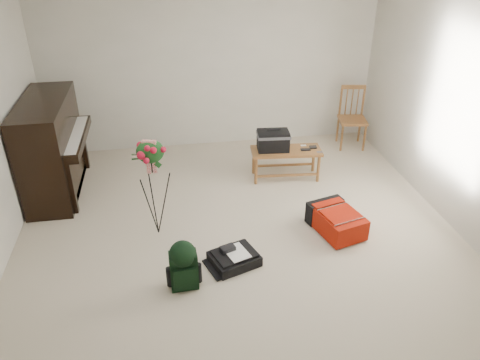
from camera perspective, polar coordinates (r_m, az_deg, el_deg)
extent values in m
cube|color=#BDB298|center=(5.26, 0.25, -7.93)|extent=(5.00, 5.50, 0.01)
cube|color=white|center=(4.23, 0.33, 20.05)|extent=(5.00, 5.50, 0.01)
cube|color=silver|center=(7.17, -3.56, 13.70)|extent=(5.00, 0.04, 2.50)
cube|color=silver|center=(5.57, 26.68, 5.84)|extent=(0.04, 5.50, 2.50)
cube|color=black|center=(6.44, -22.04, 3.71)|extent=(0.55, 1.50, 1.25)
cube|color=black|center=(6.33, -19.58, 4.82)|extent=(0.28, 1.30, 0.10)
cube|color=white|center=(6.32, -19.66, 5.23)|extent=(0.22, 1.20, 0.02)
cube|color=black|center=(6.68, -20.72, -0.69)|extent=(0.45, 1.30, 0.10)
cube|color=#985B31|center=(6.40, 5.65, 3.54)|extent=(0.98, 0.46, 0.04)
cylinder|color=#985B31|center=(6.28, 2.13, 0.92)|extent=(0.04, 0.04, 0.39)
cylinder|color=#985B31|center=(6.54, 1.61, 2.18)|extent=(0.04, 0.04, 0.39)
cylinder|color=#985B31|center=(6.49, 9.55, 1.51)|extent=(0.04, 0.04, 0.39)
cylinder|color=#985B31|center=(6.74, 8.76, 2.70)|extent=(0.04, 0.04, 0.39)
cube|color=#985B31|center=(7.51, 13.54, 7.10)|extent=(0.47, 0.47, 0.04)
cylinder|color=#985B31|center=(7.38, 12.57, 4.90)|extent=(0.03, 0.03, 0.42)
cylinder|color=#985B31|center=(7.68, 11.66, 5.98)|extent=(0.03, 0.03, 0.42)
cylinder|color=#985B31|center=(7.52, 15.07, 5.03)|extent=(0.03, 0.03, 0.42)
cylinder|color=#985B31|center=(7.81, 14.08, 6.09)|extent=(0.03, 0.03, 0.42)
cube|color=#985B31|center=(7.50, 13.48, 10.97)|extent=(0.37, 0.10, 0.06)
cylinder|color=#985B31|center=(7.51, 12.02, 9.27)|extent=(0.03, 0.03, 0.51)
cylinder|color=#985B31|center=(7.64, 14.51, 9.33)|extent=(0.03, 0.03, 0.51)
cube|color=red|center=(5.50, 11.68, -4.92)|extent=(0.58, 0.73, 0.25)
cube|color=black|center=(5.69, 10.85, -3.55)|extent=(0.47, 0.26, 0.27)
cube|color=red|center=(5.39, 11.99, -4.03)|extent=(0.47, 0.45, 0.02)
cube|color=silver|center=(5.25, 12.68, -5.07)|extent=(0.39, 0.12, 0.01)
cube|color=black|center=(4.98, -0.70, -9.60)|extent=(0.57, 0.51, 0.11)
cube|color=black|center=(4.93, -0.71, -8.97)|extent=(0.50, 0.44, 0.03)
cube|color=white|center=(4.90, -0.45, -8.86)|extent=(0.29, 0.34, 0.01)
cube|color=black|center=(4.94, -1.36, -8.19)|extent=(0.17, 0.14, 0.05)
cube|color=black|center=(4.65, -6.86, -10.87)|extent=(0.27, 0.17, 0.40)
cube|color=black|center=(4.59, -6.77, -11.86)|extent=(0.22, 0.05, 0.23)
sphere|color=black|center=(4.52, -7.01, -8.93)|extent=(0.26, 0.26, 0.26)
cube|color=black|center=(4.72, -7.69, -10.28)|extent=(0.04, 0.03, 0.36)
cube|color=black|center=(4.72, -6.16, -10.15)|extent=(0.04, 0.03, 0.36)
cylinder|color=black|center=(5.05, -10.80, 2.47)|extent=(0.01, 0.01, 0.32)
ellipsoid|color=#164919|center=(5.00, -10.90, 3.43)|extent=(0.29, 0.21, 0.27)
cube|color=red|center=(4.95, -11.00, 4.31)|extent=(0.15, 0.07, 0.08)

